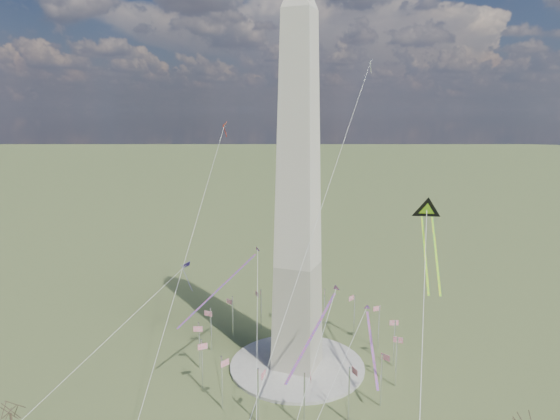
% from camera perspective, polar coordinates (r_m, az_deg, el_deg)
% --- Properties ---
extents(ground, '(2000.00, 2000.00, 0.00)m').
position_cam_1_polar(ground, '(140.42, 1.96, -17.48)').
color(ground, '#41562B').
rests_on(ground, ground).
extents(plaza, '(36.00, 36.00, 0.80)m').
position_cam_1_polar(plaza, '(140.23, 1.97, -17.34)').
color(plaza, '#B1AFA2').
rests_on(plaza, ground).
extents(washington_monument, '(15.56, 15.56, 100.00)m').
position_cam_1_polar(washington_monument, '(124.57, 2.11, 2.22)').
color(washington_monument, '#ACA390').
rests_on(washington_monument, plaza).
extents(flagpole_ring, '(54.40, 54.40, 13.00)m').
position_cam_1_polar(flagpole_ring, '(137.06, 1.99, -14.82)').
color(flagpole_ring, white).
rests_on(flagpole_ring, ground).
extents(tree_far, '(6.51, 6.51, 11.40)m').
position_cam_1_polar(tree_far, '(121.36, -28.45, -19.55)').
color(tree_far, '#4E402F').
rests_on(tree_far, ground).
extents(kite_delta_black, '(9.79, 22.32, 18.19)m').
position_cam_1_polar(kite_delta_black, '(125.58, 16.47, -0.50)').
color(kite_delta_black, black).
rests_on(kite_delta_black, ground).
extents(kite_diamond_purple, '(2.55, 3.16, 9.23)m').
position_cam_1_polar(kite_diamond_purple, '(147.48, -10.65, -6.56)').
color(kite_diamond_purple, navy).
rests_on(kite_diamond_purple, ground).
extents(kite_streamer_left, '(5.96, 20.93, 14.55)m').
position_cam_1_polar(kite_streamer_left, '(109.33, 4.57, -12.44)').
color(kite_streamer_left, '#FF5B28').
rests_on(kite_streamer_left, ground).
extents(kite_streamer_mid, '(13.62, 21.19, 16.45)m').
position_cam_1_polar(kite_streamer_mid, '(126.19, -5.52, -7.47)').
color(kite_streamer_mid, '#FF5B28').
rests_on(kite_streamer_mid, ground).
extents(kite_streamer_right, '(7.74, 18.43, 13.20)m').
position_cam_1_polar(kite_streamer_right, '(128.94, 10.31, -13.97)').
color(kite_streamer_right, '#FF5B28').
rests_on(kite_streamer_right, ground).
extents(kite_small_red, '(1.25, 2.03, 4.89)m').
position_cam_1_polar(kite_small_red, '(163.26, -6.34, 9.53)').
color(kite_small_red, red).
rests_on(kite_small_red, ground).
extents(kite_small_white, '(1.56, 1.63, 4.60)m').
position_cam_1_polar(kite_small_white, '(171.33, 10.34, 16.24)').
color(kite_small_white, white).
rests_on(kite_small_white, ground).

